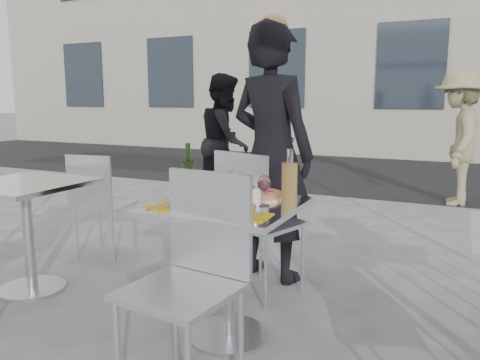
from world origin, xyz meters
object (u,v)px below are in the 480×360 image
at_px(pizza_near, 225,207).
at_px(salad_plate, 222,197).
at_px(pedestrian_b, 458,138).
at_px(wineglass_white_b, 232,179).
at_px(side_table_left, 27,213).
at_px(main_table, 228,242).
at_px(side_chair_lfar, 98,198).
at_px(sugar_shaker, 255,195).
at_px(woman_diner, 271,154).
at_px(chair_near, 194,264).
at_px(pedestrian_a, 225,141).
at_px(chair_far, 253,213).
at_px(carafe, 289,183).
at_px(wineglass_red_b, 264,184).
at_px(wine_bottle, 188,176).
at_px(napkin_right, 250,216).
at_px(pizza_far, 255,195).
at_px(napkin_left, 165,207).
at_px(wineglass_white_a, 212,180).
at_px(wineglass_red_a, 233,184).

bearing_deg(pizza_near, salad_plate, 125.10).
height_order(pedestrian_b, wineglass_white_b, pedestrian_b).
distance_m(side_table_left, salad_plate, 1.50).
height_order(main_table, side_chair_lfar, side_chair_lfar).
distance_m(main_table, sugar_shaker, 0.30).
distance_m(side_table_left, woman_diner, 1.70).
bearing_deg(chair_near, pizza_near, 97.92).
xyz_separation_m(main_table, pedestrian_a, (-1.48, 2.86, 0.26)).
height_order(side_table_left, chair_far, chair_far).
height_order(side_table_left, chair_near, chair_near).
bearing_deg(side_chair_lfar, chair_far, 165.52).
xyz_separation_m(carafe, wineglass_red_b, (-0.11, -0.06, -0.01)).
xyz_separation_m(pizza_near, wine_bottle, (-0.34, 0.21, 0.10)).
height_order(woman_diner, pedestrian_b, woman_diner).
xyz_separation_m(side_chair_lfar, napkin_right, (1.74, -0.90, 0.24)).
bearing_deg(pizza_far, salad_plate, -112.45).
relative_size(chair_far, pizza_near, 3.12).
height_order(sugar_shaker, napkin_left, sugar_shaker).
relative_size(side_table_left, salad_plate, 3.41).
bearing_deg(wineglass_white_a, main_table, -22.08).
relative_size(sugar_shaker, wineglass_white_a, 0.68).
bearing_deg(pedestrian_a, side_table_left, 164.41).
xyz_separation_m(pedestrian_b, pizza_near, (-0.99, -4.29, -0.06)).
bearing_deg(napkin_left, wineglass_red_a, 48.92).
distance_m(sugar_shaker, wineglass_red_a, 0.13).
xyz_separation_m(side_table_left, chair_near, (1.56, -0.44, 0.03)).
xyz_separation_m(pizza_near, pizza_far, (0.02, 0.33, 0.01)).
xyz_separation_m(pizza_far, salad_plate, (-0.09, -0.22, 0.02)).
relative_size(woman_diner, salad_plate, 8.23).
xyz_separation_m(side_table_left, side_chair_lfar, (-0.02, 0.69, -0.03)).
distance_m(side_chair_lfar, wineglass_red_b, 1.86).
xyz_separation_m(wine_bottle, wineglass_white_b, (0.27, 0.02, -0.00)).
distance_m(napkin_left, napkin_right, 0.47).
distance_m(woman_diner, pedestrian_b, 3.43).
xyz_separation_m(pizza_far, wine_bottle, (-0.36, -0.11, 0.10)).
xyz_separation_m(side_table_left, pizza_far, (1.57, 0.20, 0.23)).
distance_m(pedestrian_b, sugar_shaker, 4.24).
bearing_deg(side_table_left, pizza_near, -4.66).
relative_size(pedestrian_a, sugar_shaker, 14.85).
bearing_deg(pizza_near, wineglass_white_a, 134.06).
bearing_deg(pizza_far, chair_near, -90.66).
bearing_deg(pedestrian_b, salad_plate, -17.00).
bearing_deg(pedestrian_b, sugar_shaker, -14.93).
bearing_deg(wineglass_red_a, chair_near, -87.81).
height_order(wineglass_white_a, wineglass_white_b, same).
bearing_deg(woman_diner, napkin_right, 121.77).
xyz_separation_m(chair_far, napkin_right, (0.32, -0.75, 0.18)).
distance_m(sugar_shaker, wineglass_white_a, 0.27).
height_order(salad_plate, wineglass_red_b, wineglass_red_b).
bearing_deg(chair_near, wineglass_red_b, 81.01).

